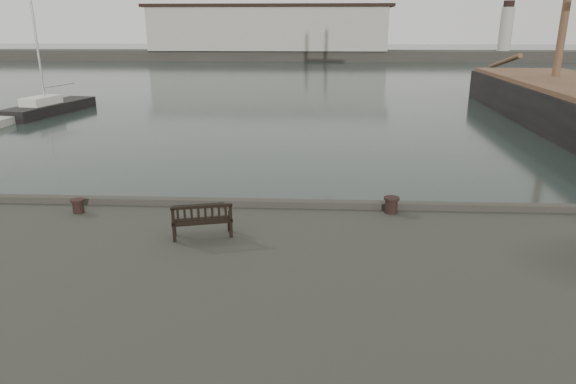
# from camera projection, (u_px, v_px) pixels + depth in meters

# --- Properties ---
(ground) EXTENTS (400.00, 400.00, 0.00)m
(ground) POSITION_uv_depth(u_px,v_px,m) (255.00, 255.00, 14.97)
(ground) COLOR black
(ground) RESTS_ON ground
(breakwater) EXTENTS (140.00, 9.50, 12.20)m
(breakwater) POSITION_uv_depth(u_px,v_px,m) (285.00, 38.00, 101.35)
(breakwater) COLOR #383530
(breakwater) RESTS_ON ground
(bench) EXTENTS (1.50, 0.84, 0.82)m
(bench) POSITION_uv_depth(u_px,v_px,m) (202.00, 226.00, 12.17)
(bench) COLOR black
(bench) RESTS_ON quay
(bollard_left) EXTENTS (0.39, 0.39, 0.38)m
(bollard_left) POSITION_uv_depth(u_px,v_px,m) (78.00, 206.00, 13.78)
(bollard_left) COLOR black
(bollard_left) RESTS_ON quay
(bollard_right) EXTENTS (0.47, 0.47, 0.44)m
(bollard_right) POSITION_uv_depth(u_px,v_px,m) (391.00, 205.00, 13.76)
(bollard_right) COLOR black
(bollard_right) RESTS_ON quay
(yacht_d) EXTENTS (3.78, 8.93, 11.03)m
(yacht_d) POSITION_uv_depth(u_px,v_px,m) (50.00, 110.00, 39.42)
(yacht_d) COLOR black
(yacht_d) RESTS_ON ground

